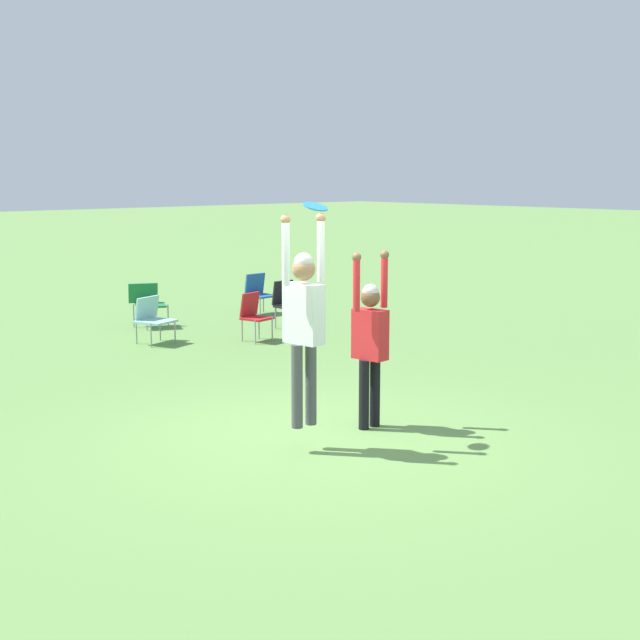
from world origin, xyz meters
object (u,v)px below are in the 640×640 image
at_px(frisbee, 315,207).
at_px(camping_chair_3, 148,301).
at_px(camping_chair_1, 259,291).
at_px(camping_chair_0, 254,313).
at_px(person_jumping, 304,314).
at_px(camping_chair_2, 286,301).
at_px(camping_chair_4, 152,316).
at_px(person_defending, 370,336).

distance_m(frisbee, camping_chair_3, 8.25).
distance_m(frisbee, camping_chair_1, 9.23).
bearing_deg(camping_chair_0, person_jumping, 44.18).
height_order(camping_chair_2, camping_chair_4, camping_chair_2).
relative_size(person_defending, camping_chair_4, 2.56).
relative_size(camping_chair_0, camping_chair_2, 0.94).
height_order(person_jumping, camping_chair_4, person_jumping).
bearing_deg(camping_chair_0, frisbee, 45.95).
xyz_separation_m(person_defending, camping_chair_2, (3.63, 5.81, -0.55)).
distance_m(person_jumping, frisbee, 1.18).
bearing_deg(camping_chair_1, person_jumping, 52.24).
relative_size(camping_chair_1, camping_chair_4, 1.05).
bearing_deg(camping_chair_1, camping_chair_0, 47.69).
bearing_deg(camping_chair_1, camping_chair_4, 19.10).
height_order(person_jumping, person_defending, person_jumping).
xyz_separation_m(camping_chair_0, camping_chair_3, (-0.61, 2.51, -0.00)).
bearing_deg(camping_chair_4, camping_chair_2, 153.42).
relative_size(person_jumping, camping_chair_4, 2.80).
height_order(frisbee, camping_chair_0, frisbee).
relative_size(person_defending, camping_chair_2, 2.27).
bearing_deg(camping_chair_2, person_defending, 57.52).
bearing_deg(camping_chair_2, camping_chair_3, -45.57).
xyz_separation_m(camping_chair_1, camping_chair_2, (-0.69, -1.72, 0.04)).
xyz_separation_m(frisbee, camping_chair_1, (5.06, 7.43, -2.08)).
bearing_deg(camping_chair_2, person_jumping, 50.88).
relative_size(camping_chair_3, camping_chair_4, 1.04).
bearing_deg(camping_chair_2, camping_chair_1, -112.39).
relative_size(camping_chair_2, camping_chair_3, 1.09).
bearing_deg(frisbee, camping_chair_3, 71.82).
relative_size(camping_chair_0, camping_chair_4, 1.06).
bearing_deg(frisbee, person_defending, -7.78).
distance_m(frisbee, camping_chair_4, 6.65).
height_order(person_defending, camping_chair_2, person_defending).
height_order(frisbee, camping_chair_4, frisbee).
bearing_deg(camping_chair_1, frisbee, 53.32).
bearing_deg(camping_chair_4, camping_chair_1, -177.11).
height_order(person_defending, frisbee, frisbee).
bearing_deg(camping_chair_1, person_defending, 57.77).
xyz_separation_m(person_defending, camping_chair_3, (1.75, 7.69, -0.58)).
bearing_deg(person_defending, person_jumping, -90.00).
bearing_deg(camping_chair_4, camping_chair_3, -137.50).
height_order(person_jumping, camping_chair_0, person_jumping).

